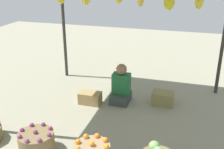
{
  "coord_description": "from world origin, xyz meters",
  "views": [
    {
      "loc": [
        1.14,
        -4.45,
        2.54
      ],
      "look_at": [
        0.0,
        -0.63,
        0.95
      ],
      "focal_mm": 44.28,
      "sensor_mm": 36.0,
      "label": 1
    }
  ],
  "objects": [
    {
      "name": "wooden_crate_near_vendor",
      "position": [
        -0.65,
        0.06,
        0.12
      ],
      "size": [
        0.42,
        0.26,
        0.23
      ],
      "primitive_type": "cube",
      "color": "#A28351",
      "rests_on": "ground"
    },
    {
      "name": "basket_purple_onions",
      "position": [
        -0.87,
        -1.55,
        0.15
      ],
      "size": [
        0.52,
        0.52,
        0.35
      ],
      "color": "olive",
      "rests_on": "ground"
    },
    {
      "name": "vendor_person",
      "position": [
        -0.1,
        0.32,
        0.3
      ],
      "size": [
        0.36,
        0.44,
        0.78
      ],
      "color": "#35403C",
      "rests_on": "ground"
    },
    {
      "name": "wooden_crate_stacked_rear",
      "position": [
        0.71,
        0.45,
        0.12
      ],
      "size": [
        0.41,
        0.31,
        0.25
      ],
      "primitive_type": "cube",
      "color": "olive",
      "rests_on": "ground"
    },
    {
      "name": "ground_plane",
      "position": [
        0.0,
        0.0,
        0.0
      ],
      "size": [
        14.0,
        14.0,
        0.0
      ],
      "primitive_type": "plane",
      "color": "gray"
    }
  ]
}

